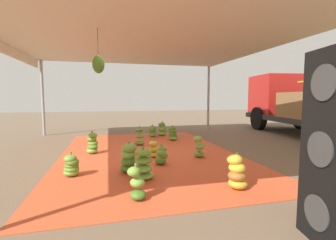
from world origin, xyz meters
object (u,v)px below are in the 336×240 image
at_px(banana_bunch_7, 137,184).
at_px(banana_bunch_12, 143,165).
at_px(banana_bunch_3, 129,159).
at_px(banana_bunch_4, 153,131).
at_px(banana_bunch_6, 93,144).
at_px(banana_bunch_11, 71,166).
at_px(banana_bunch_2, 237,173).
at_px(cargo_truck_main, 315,102).
at_px(banana_bunch_5, 173,134).
at_px(banana_bunch_1, 162,156).
at_px(banana_bunch_9, 140,137).
at_px(banana_bunch_8, 154,150).
at_px(banana_bunch_10, 162,129).
at_px(banana_bunch_0, 199,147).

bearing_deg(banana_bunch_7, banana_bunch_12, 165.31).
height_order(banana_bunch_3, banana_bunch_4, banana_bunch_3).
relative_size(banana_bunch_6, banana_bunch_11, 1.29).
height_order(banana_bunch_2, cargo_truck_main, cargo_truck_main).
bearing_deg(banana_bunch_6, banana_bunch_12, 23.62).
height_order(banana_bunch_4, banana_bunch_5, banana_bunch_5).
height_order(banana_bunch_1, banana_bunch_5, banana_bunch_5).
distance_m(banana_bunch_6, banana_bunch_9, 1.51).
bearing_deg(banana_bunch_12, banana_bunch_11, -110.38).
distance_m(banana_bunch_1, banana_bunch_8, 0.65).
distance_m(banana_bunch_3, banana_bunch_12, 0.47).
distance_m(banana_bunch_5, banana_bunch_12, 3.83).
bearing_deg(banana_bunch_10, banana_bunch_11, -32.05).
relative_size(banana_bunch_8, banana_bunch_9, 0.78).
height_order(banana_bunch_3, banana_bunch_7, banana_bunch_3).
height_order(banana_bunch_5, banana_bunch_12, banana_bunch_12).
xyz_separation_m(banana_bunch_7, banana_bunch_8, (-2.25, 0.67, -0.03)).
bearing_deg(banana_bunch_8, banana_bunch_2, 20.73).
relative_size(banana_bunch_8, banana_bunch_11, 1.00).
relative_size(banana_bunch_7, banana_bunch_12, 0.89).
xyz_separation_m(banana_bunch_1, banana_bunch_12, (0.81, -0.50, 0.06)).
relative_size(banana_bunch_1, cargo_truck_main, 0.06).
relative_size(banana_bunch_0, banana_bunch_3, 0.93).
xyz_separation_m(banana_bunch_8, banana_bunch_12, (1.46, -0.46, 0.06)).
height_order(banana_bunch_6, banana_bunch_7, banana_bunch_6).
relative_size(banana_bunch_0, banana_bunch_2, 0.96).
bearing_deg(cargo_truck_main, banana_bunch_11, -71.71).
xyz_separation_m(banana_bunch_8, banana_bunch_11, (1.01, -1.68, 0.01)).
distance_m(banana_bunch_1, banana_bunch_2, 1.79).
xyz_separation_m(banana_bunch_2, banana_bunch_9, (-3.79, -0.99, -0.02)).
relative_size(banana_bunch_5, banana_bunch_9, 0.88).
bearing_deg(banana_bunch_1, cargo_truck_main, 110.03).
bearing_deg(banana_bunch_3, banana_bunch_12, 26.40).
xyz_separation_m(banana_bunch_3, banana_bunch_6, (-1.77, -0.75, -0.01)).
height_order(banana_bunch_8, cargo_truck_main, cargo_truck_main).
xyz_separation_m(banana_bunch_1, banana_bunch_2, (1.60, 0.81, 0.07)).
distance_m(banana_bunch_7, banana_bunch_11, 1.60).
distance_m(banana_bunch_4, banana_bunch_7, 5.28).
bearing_deg(banana_bunch_2, banana_bunch_9, -165.38).
height_order(banana_bunch_2, banana_bunch_10, banana_bunch_2).
bearing_deg(banana_bunch_5, banana_bunch_1, -19.90).
bearing_deg(banana_bunch_2, banana_bunch_11, -116.15).
distance_m(banana_bunch_3, cargo_truck_main, 7.41).
bearing_deg(banana_bunch_12, banana_bunch_7, -14.69).
bearing_deg(banana_bunch_0, banana_bunch_5, 179.79).
bearing_deg(banana_bunch_1, banana_bunch_4, 172.52).
bearing_deg(banana_bunch_8, banana_bunch_10, 163.83).
xyz_separation_m(banana_bunch_4, cargo_truck_main, (1.30, 5.69, 1.03)).
relative_size(banana_bunch_4, banana_bunch_11, 1.00).
height_order(banana_bunch_6, banana_bunch_8, banana_bunch_6).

